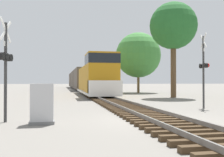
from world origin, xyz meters
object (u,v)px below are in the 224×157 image
at_px(freight_train, 81,80).
at_px(relay_cabinet, 42,104).
at_px(crossing_signal_far, 204,67).
at_px(tree_mid_background, 138,55).
at_px(tree_far_right, 173,26).
at_px(crossing_signal_near, 5,61).

xyz_separation_m(freight_train, relay_cabinet, (-4.60, -42.71, -1.27)).
xyz_separation_m(crossing_signal_far, tree_mid_background, (2.63, 22.53, 3.04)).
bearing_deg(tree_far_right, crossing_signal_near, -133.82).
bearing_deg(crossing_signal_near, tree_mid_background, 167.19).
distance_m(tree_far_right, tree_mid_background, 12.14).
xyz_separation_m(crossing_signal_near, tree_mid_background, (13.45, 26.16, 3.11)).
relative_size(tree_far_right, tree_mid_background, 1.11).
bearing_deg(crossing_signal_near, freight_train, -173.87).
relative_size(crossing_signal_far, tree_far_right, 0.47).
height_order(crossing_signal_far, relay_cabinet, crossing_signal_far).
xyz_separation_m(freight_train, tree_mid_background, (7.35, -15.80, 3.53)).
bearing_deg(freight_train, relay_cabinet, -96.15).
relative_size(crossing_signal_near, crossing_signal_far, 0.90).
xyz_separation_m(crossing_signal_near, crossing_signal_far, (10.82, 3.62, 0.07)).
xyz_separation_m(crossing_signal_near, tree_far_right, (13.57, 14.14, 4.88)).
bearing_deg(crossing_signal_far, relay_cabinet, 123.32).
distance_m(freight_train, tree_far_right, 29.29).
bearing_deg(crossing_signal_far, tree_mid_background, 1.56).
relative_size(relay_cabinet, tree_far_right, 0.16).
bearing_deg(crossing_signal_far, tree_far_right, -6.44).
xyz_separation_m(freight_train, crossing_signal_far, (4.72, -38.34, 0.49)).
distance_m(freight_train, crossing_signal_far, 38.63).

